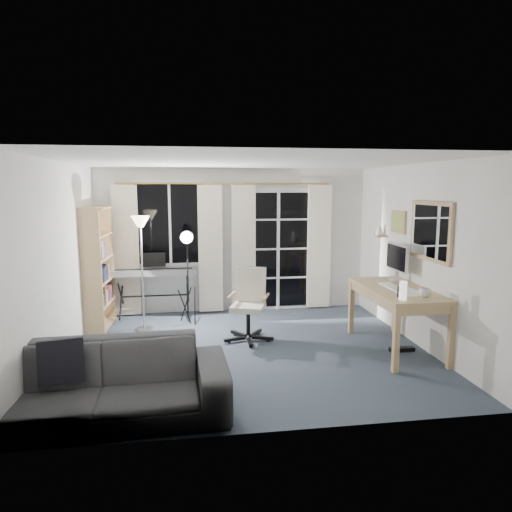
{
  "coord_description": "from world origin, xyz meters",
  "views": [
    {
      "loc": [
        -0.75,
        -5.61,
        2.1
      ],
      "look_at": [
        0.13,
        0.35,
        1.18
      ],
      "focal_mm": 32.0,
      "sensor_mm": 36.0,
      "label": 1
    }
  ],
  "objects": [
    {
      "name": "monitor",
      "position": [
        2.08,
        0.23,
        1.12
      ],
      "size": [
        0.2,
        0.59,
        0.51
      ],
      "rotation": [
        0.0,
        0.0,
        0.0
      ],
      "color": "silver",
      "rests_on": "desk"
    },
    {
      "name": "bookshelf",
      "position": [
        -2.12,
        1.29,
        0.86
      ],
      "size": [
        0.33,
        0.86,
        1.81
      ],
      "rotation": [
        0.0,
        0.0,
        -0.05
      ],
      "color": "tan",
      "rests_on": "floor"
    },
    {
      "name": "desk",
      "position": [
        1.88,
        -0.22,
        0.71
      ],
      "size": [
        0.76,
        1.52,
        0.81
      ],
      "rotation": [
        0.0,
        0.0,
        0.0
      ],
      "color": "tan",
      "rests_on": "floor"
    },
    {
      "name": "wall_shelf",
      "position": [
        2.16,
        1.05,
        1.41
      ],
      "size": [
        0.16,
        0.3,
        0.18
      ],
      "color": "tan",
      "rests_on": "floor"
    },
    {
      "name": "floor",
      "position": [
        0.0,
        0.0,
        -0.01
      ],
      "size": [
        4.5,
        4.0,
        0.02
      ],
      "primitive_type": "cube",
      "color": "#353E4D",
      "rests_on": "ground"
    },
    {
      "name": "french_door",
      "position": [
        0.75,
        1.97,
        1.03
      ],
      "size": [
        1.32,
        0.09,
        2.11
      ],
      "color": "white",
      "rests_on": "floor"
    },
    {
      "name": "framed_print",
      "position": [
        2.23,
        0.55,
        1.6
      ],
      "size": [
        0.03,
        0.42,
        0.32
      ],
      "color": "tan",
      "rests_on": "floor"
    },
    {
      "name": "torchiere_lamp",
      "position": [
        -1.43,
        1.1,
        1.36
      ],
      "size": [
        0.33,
        0.33,
        1.68
      ],
      "rotation": [
        0.0,
        0.0,
        0.29
      ],
      "color": "#B2B2B7",
      "rests_on": "floor"
    },
    {
      "name": "studio_light",
      "position": [
        -0.78,
        1.29,
        1.19
      ],
      "size": [
        0.27,
        0.3,
        1.48
      ],
      "rotation": [
        0.0,
        0.0,
        -0.06
      ],
      "color": "black",
      "rests_on": "floor"
    },
    {
      "name": "sofa",
      "position": [
        -1.58,
        -1.55,
        0.45
      ],
      "size": [
        2.35,
        0.77,
        0.91
      ],
      "rotation": [
        0.0,
        0.0,
        0.04
      ],
      "color": "#2D2D2F",
      "rests_on": "floor"
    },
    {
      "name": "keyboard_piano",
      "position": [
        -1.31,
        1.7,
        0.74
      ],
      "size": [
        1.35,
        0.67,
        0.98
      ],
      "rotation": [
        0.0,
        0.0,
        0.01
      ],
      "color": "black",
      "rests_on": "floor"
    },
    {
      "name": "window",
      "position": [
        -1.05,
        1.97,
        1.5
      ],
      "size": [
        1.2,
        0.08,
        1.4
      ],
      "color": "white",
      "rests_on": "floor"
    },
    {
      "name": "office_chair",
      "position": [
        0.07,
        0.5,
        0.58
      ],
      "size": [
        0.69,
        0.69,
        0.99
      ],
      "rotation": [
        0.0,
        0.0,
        -0.34
      ],
      "color": "black",
      "rests_on": "floor"
    },
    {
      "name": "mug",
      "position": [
        1.98,
        -0.72,
        0.88
      ],
      "size": [
        0.13,
        0.11,
        0.13
      ],
      "primitive_type": "imported",
      "rotation": [
        0.0,
        0.0,
        0.0
      ],
      "color": "silver",
      "rests_on": "desk"
    },
    {
      "name": "curtains",
      "position": [
        -0.14,
        1.88,
        1.09
      ],
      "size": [
        3.6,
        0.07,
        2.13
      ],
      "color": "gold",
      "rests_on": "floor"
    },
    {
      "name": "wall_mirror",
      "position": [
        2.22,
        -0.35,
        1.55
      ],
      "size": [
        0.04,
        0.94,
        0.74
      ],
      "color": "tan",
      "rests_on": "floor"
    },
    {
      "name": "desk_clutter",
      "position": [
        1.81,
        -0.46,
        0.64
      ],
      "size": [
        0.48,
        0.92,
        1.03
      ],
      "rotation": [
        0.0,
        0.0,
        0.0
      ],
      "color": "white",
      "rests_on": "desk"
    }
  ]
}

